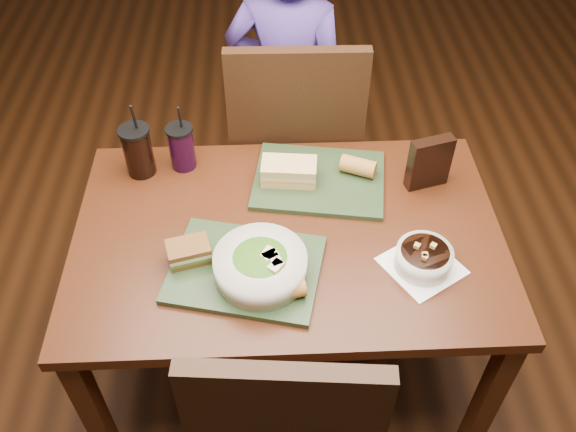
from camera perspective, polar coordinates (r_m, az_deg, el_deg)
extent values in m
plane|color=#381C0B|center=(2.45, 0.00, -13.52)|extent=(6.00, 6.00, 0.00)
cube|color=#3D1B0C|center=(2.03, -17.50, -17.49)|extent=(0.06, 0.06, 0.71)
cube|color=#3D1B0C|center=(2.07, 18.07, -16.16)|extent=(0.06, 0.06, 0.71)
cube|color=#3D1B0C|center=(2.45, -14.53, -1.76)|extent=(0.06, 0.06, 0.71)
cube|color=#3D1B0C|center=(2.48, 13.61, -0.90)|extent=(0.06, 0.06, 0.71)
cube|color=#3D1B0C|center=(1.86, 0.00, -1.94)|extent=(1.30, 0.85, 0.04)
cube|color=black|center=(1.47, -0.33, -19.51)|extent=(0.45, 0.08, 0.54)
cube|color=black|center=(2.50, 0.47, 6.11)|extent=(0.49, 0.49, 0.05)
cube|color=black|center=(2.15, 0.80, 8.76)|extent=(0.48, 0.05, 0.57)
cube|color=black|center=(2.54, -3.95, -1.63)|extent=(0.05, 0.05, 0.49)
cube|color=black|center=(2.56, 5.24, -1.34)|extent=(0.05, 0.05, 0.49)
cube|color=black|center=(2.83, -3.91, 4.45)|extent=(0.05, 0.05, 0.49)
cube|color=black|center=(2.85, 4.36, 4.68)|extent=(0.05, 0.05, 0.49)
imported|color=#402C79|center=(2.53, -0.05, 11.54)|extent=(0.56, 0.43, 1.37)
cube|color=#22331B|center=(1.74, -4.01, -5.01)|extent=(0.48, 0.41, 0.02)
cube|color=#22331B|center=(2.00, 2.92, 3.38)|extent=(0.47, 0.38, 0.02)
cylinder|color=silver|center=(1.69, -2.60, -4.68)|extent=(0.26, 0.26, 0.08)
ellipsoid|color=#427219|center=(1.68, -2.62, -4.35)|extent=(0.21, 0.21, 0.06)
cube|color=beige|center=(1.64, -1.18, -4.15)|extent=(0.04, 0.05, 0.01)
cube|color=beige|center=(1.63, -1.14, -4.67)|extent=(0.05, 0.05, 0.01)
cube|color=beige|center=(1.66, -1.85, -3.50)|extent=(0.05, 0.05, 0.01)
cube|color=beige|center=(1.66, -1.66, -3.68)|extent=(0.05, 0.05, 0.01)
cube|color=white|center=(1.80, 12.40, -4.58)|extent=(0.27, 0.27, 0.00)
cylinder|color=silver|center=(1.77, 12.57, -3.89)|extent=(0.16, 0.16, 0.06)
cylinder|color=black|center=(1.76, 12.70, -3.36)|extent=(0.14, 0.14, 0.01)
cube|color=#B28947|center=(1.73, 12.70, -3.78)|extent=(0.02, 0.02, 0.01)
cube|color=#B28947|center=(1.75, 11.98, -2.75)|extent=(0.02, 0.02, 0.01)
cube|color=#B28947|center=(1.76, 13.45, -2.73)|extent=(0.02, 0.02, 0.01)
cube|color=#B28947|center=(1.73, 12.70, -3.59)|extent=(0.02, 0.02, 0.01)
cube|color=#593819|center=(1.77, -9.20, -3.74)|extent=(0.14, 0.11, 0.02)
cube|color=#3F721E|center=(1.76, -9.25, -3.46)|extent=(0.14, 0.11, 0.01)
cube|color=beige|center=(1.75, -9.29, -3.20)|extent=(0.14, 0.11, 0.01)
cube|color=#593819|center=(1.74, -9.35, -2.88)|extent=(0.14, 0.11, 0.02)
cube|color=tan|center=(1.98, 0.09, 3.70)|extent=(0.19, 0.11, 0.02)
cube|color=orange|center=(1.97, 0.09, 4.05)|extent=(0.19, 0.11, 0.01)
cube|color=beige|center=(1.96, 0.09, 4.27)|extent=(0.19, 0.11, 0.01)
cube|color=tan|center=(1.95, 0.09, 4.70)|extent=(0.19, 0.11, 0.02)
cylinder|color=#AD7533|center=(1.65, -0.18, -6.94)|extent=(0.11, 0.07, 0.05)
cylinder|color=#AD7533|center=(2.01, 6.58, 4.64)|extent=(0.13, 0.10, 0.06)
cylinder|color=black|center=(2.05, -13.83, 5.82)|extent=(0.09, 0.09, 0.17)
cylinder|color=black|center=(2.00, -14.26, 7.75)|extent=(0.10, 0.10, 0.01)
cylinder|color=black|center=(1.97, -14.21, 8.87)|extent=(0.01, 0.03, 0.11)
cylinder|color=black|center=(2.05, -9.91, 6.27)|extent=(0.08, 0.08, 0.15)
cylinder|color=black|center=(2.01, -10.18, 8.00)|extent=(0.09, 0.09, 0.01)
cylinder|color=black|center=(1.98, -10.07, 8.99)|extent=(0.01, 0.02, 0.10)
cube|color=black|center=(1.99, 13.07, 4.88)|extent=(0.14, 0.08, 0.18)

